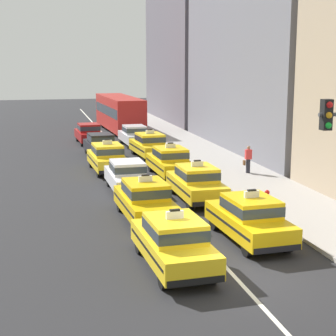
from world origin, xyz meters
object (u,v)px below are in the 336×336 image
Objects in this scene: taxi_right_nearest at (250,218)px; pedestrian_near_crosswalk at (248,159)px; taxi_left_nearest at (174,241)px; sedan_left_third at (127,175)px; bus_right_sixth at (119,112)px; sedan_right_fifth at (134,135)px; sedan_left_fifth at (101,144)px; taxi_right_fourth at (150,145)px; taxi_left_fourth at (107,157)px; taxi_right_second at (196,182)px; fire_hydrant at (267,197)px; sedan_left_sixth at (89,133)px; taxi_left_second at (145,200)px; taxi_right_third at (170,161)px.

taxi_right_nearest is 2.96× the size of pedestrian_near_crosswalk.
taxi_left_nearest is 10.47m from sedan_left_third.
sedan_right_fifth is at bearing -91.05° from bus_right_sixth.
taxi_right_nearest is at bearing -80.32° from sedan_left_fifth.
sedan_left_fifth is at bearing 159.67° from taxi_right_fourth.
taxi_left_fourth and taxi_right_second have the same top height.
taxi_left_nearest is 6.34× the size of fire_hydrant.
taxi_right_nearest is at bearing -90.01° from bus_right_sixth.
taxi_left_nearest and taxi_right_nearest have the same top height.
taxi_right_fourth is (0.17, 11.83, 0.00)m from taxi_right_second.
taxi_right_second is at bearing -90.84° from taxi_right_fourth.
sedan_left_sixth is at bearing 118.06° from pedestrian_near_crosswalk.
bus_right_sixth is 28.53m from fire_hydrant.
taxi_right_second is 2.92× the size of pedestrian_near_crosswalk.
taxi_right_nearest is at bearing -87.81° from taxi_right_second.
sedan_right_fifth is (3.30, 9.49, -0.03)m from taxi_left_fourth.
taxi_left_nearest is 2.96× the size of pedestrian_near_crosswalk.
taxi_left_second is 5.09m from sedan_left_third.
taxi_left_fourth is at bearing -89.89° from sedan_left_sixth.
taxi_right_second is 5.62m from taxi_right_third.
sedan_left_fifth is 3.41m from taxi_right_fourth.
taxi_left_nearest is 5.39m from taxi_left_second.
fire_hydrant is (2.53, -19.49, -0.30)m from sedan_right_fifth.
taxi_right_fourth is (3.42, -7.44, 0.03)m from sedan_left_sixth.
taxi_left_fourth is 10.05m from sedan_right_fifth.
taxi_left_nearest is at bearing -91.37° from taxi_left_second.
taxi_left_nearest is 1.06× the size of sedan_left_sixth.
taxi_right_third is at bearing 69.62° from taxi_left_second.
taxi_right_fourth is (3.20, -1.19, 0.03)m from sedan_left_fifth.
taxi_left_second is at bearing -176.02° from fire_hydrant.
taxi_right_second is at bearing 68.81° from taxi_left_nearest.
taxi_right_nearest is at bearing -89.62° from sedan_right_fifth.
taxi_right_nearest is 1.06× the size of sedan_right_fifth.
taxi_right_second is at bearing -90.52° from bus_right_sixth.
taxi_right_third is 11.63m from sedan_right_fifth.
bus_right_sixth is (0.01, 32.25, 0.94)m from taxi_right_nearest.
sedan_left_third and sedan_left_sixth have the same top height.
sedan_left_sixth is at bearing 90.70° from taxi_left_second.
taxi_left_second reaches higher than pedestrian_near_crosswalk.
sedan_right_fifth is (-0.01, 11.63, -0.03)m from taxi_right_third.
taxi_left_fourth is 1.06× the size of sedan_left_sixth.
bus_right_sixth reaches higher than sedan_right_fifth.
sedan_right_fifth is at bearing 70.84° from taxi_left_fourth.
fire_hydrant is at bearing -82.61° from sedan_right_fifth.
fire_hydrant is (5.49, -4.70, -0.30)m from sedan_left_third.
taxi_right_third is 1.05× the size of sedan_right_fifth.
sedan_left_third is 16.82m from sedan_left_sixth.
taxi_right_fourth reaches higher than sedan_right_fifth.
sedan_right_fifth is at bearing -31.28° from sedan_left_sixth.
sedan_left_fifth is (0.20, 5.25, -0.03)m from taxi_left_fourth.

